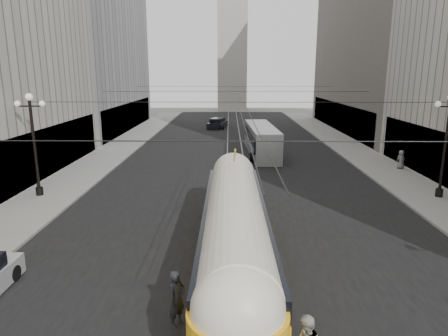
{
  "coord_description": "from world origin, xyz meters",
  "views": [
    {
      "loc": [
        -0.56,
        -6.1,
        7.71
      ],
      "look_at": [
        -0.82,
        13.35,
        3.06
      ],
      "focal_mm": 32.0,
      "sensor_mm": 36.0,
      "label": 1
    }
  ],
  "objects_px": {
    "pedestrian_crossing_a": "(177,299)",
    "streetcar": "(235,228)",
    "city_bus": "(261,139)",
    "pedestrian_sidewalk_right": "(401,159)"
  },
  "relations": [
    {
      "from": "pedestrian_crossing_a",
      "to": "streetcar",
      "type": "bearing_deg",
      "value": 7.01
    },
    {
      "from": "city_bus",
      "to": "pedestrian_sidewalk_right",
      "type": "xyz_separation_m",
      "value": [
        10.77,
        -6.29,
        -0.61
      ]
    },
    {
      "from": "pedestrian_sidewalk_right",
      "to": "streetcar",
      "type": "bearing_deg",
      "value": 38.73
    },
    {
      "from": "pedestrian_sidewalk_right",
      "to": "city_bus",
      "type": "bearing_deg",
      "value": -42.25
    },
    {
      "from": "city_bus",
      "to": "pedestrian_crossing_a",
      "type": "distance_m",
      "value": 27.31
    },
    {
      "from": "streetcar",
      "to": "city_bus",
      "type": "bearing_deg",
      "value": 82.9
    },
    {
      "from": "city_bus",
      "to": "pedestrian_sidewalk_right",
      "type": "height_order",
      "value": "city_bus"
    },
    {
      "from": "streetcar",
      "to": "pedestrian_crossing_a",
      "type": "xyz_separation_m",
      "value": [
        -1.83,
        -3.98,
        -0.75
      ]
    },
    {
      "from": "streetcar",
      "to": "pedestrian_sidewalk_right",
      "type": "distance_m",
      "value": 21.51
    },
    {
      "from": "pedestrian_crossing_a",
      "to": "pedestrian_sidewalk_right",
      "type": "relative_size",
      "value": 1.21
    }
  ]
}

